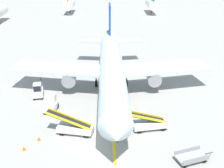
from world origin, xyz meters
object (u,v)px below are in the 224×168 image
object	(u,v)px
safety_cone_nose_right	(41,78)
safety_cone_wingtip_left	(39,139)
baggage_tug_by_cargo_door	(51,104)
safety_cone_nose_left	(117,95)
safety_cone_wingtip_right	(103,101)
baggage_tug_near_wing	(38,91)
baggage_cart_loaded	(192,157)
belt_loader_forward_hold	(149,123)
belt_loader_aft_hold	(74,127)
ground_crew_marshaller	(117,134)
safety_cone_tail_area	(24,148)
airliner	(112,68)

from	to	relation	value
safety_cone_nose_right	safety_cone_wingtip_left	distance (m)	17.05
baggage_tug_by_cargo_door	safety_cone_nose_left	size ratio (longest dim) A/B	5.75
safety_cone_nose_right	safety_cone_wingtip_right	xyz separation A→B (m)	(9.79, -8.12, 0.00)
baggage_tug_near_wing	baggage_cart_loaded	bearing A→B (deg)	-39.57
safety_cone_wingtip_left	safety_cone_wingtip_right	world-z (taller)	same
baggage_cart_loaded	safety_cone_wingtip_left	distance (m)	15.34
baggage_tug_near_wing	baggage_tug_by_cargo_door	size ratio (longest dim) A/B	1.02
safety_cone_nose_right	safety_cone_wingtip_left	xyz separation A→B (m)	(3.21, -16.74, 0.00)
baggage_tug_near_wing	safety_cone_nose_left	world-z (taller)	baggage_tug_near_wing
belt_loader_forward_hold	belt_loader_aft_hold	world-z (taller)	same
ground_crew_marshaller	safety_cone_tail_area	bearing A→B (deg)	-171.86
belt_loader_forward_hold	safety_cone_nose_right	bearing A→B (deg)	135.31
baggage_cart_loaded	safety_cone_tail_area	distance (m)	16.13
baggage_tug_near_wing	belt_loader_forward_hold	size ratio (longest dim) A/B	0.50
baggage_tug_by_cargo_door	safety_cone_wingtip_right	bearing A→B (deg)	17.36
safety_cone_nose_right	safety_cone_tail_area	bearing A→B (deg)	-83.51
belt_loader_aft_hold	safety_cone_nose_right	xyz separation A→B (m)	(-6.75, 15.42, -0.56)
belt_loader_aft_hold	ground_crew_marshaller	distance (m)	4.88
baggage_tug_by_cargo_door	safety_cone_nose_right	distance (m)	10.70
ground_crew_marshaller	safety_cone_tail_area	xyz separation A→B (m)	(-9.23, -1.32, -0.69)
safety_cone_nose_right	baggage_cart_loaded	bearing A→B (deg)	-48.46
airliner	baggage_tug_by_cargo_door	world-z (taller)	airliner
airliner	baggage_cart_loaded	world-z (taller)	airliner
belt_loader_forward_hold	safety_cone_wingtip_right	distance (m)	8.29
airliner	safety_cone_nose_left	bearing A→B (deg)	-71.14
baggage_cart_loaded	baggage_tug_by_cargo_door	bearing A→B (deg)	144.90
baggage_tug_by_cargo_door	safety_cone_wingtip_left	xyz separation A→B (m)	(-0.20, -6.63, -0.71)
baggage_cart_loaded	baggage_tug_near_wing	bearing A→B (deg)	140.43
baggage_tug_by_cargo_door	safety_cone_wingtip_left	distance (m)	6.67
airliner	belt_loader_aft_hold	xyz separation A→B (m)	(-4.16, -11.21, -2.64)
baggage_tug_near_wing	baggage_tug_by_cargo_door	bearing A→B (deg)	-57.47
baggage_tug_by_cargo_door	safety_cone_tail_area	world-z (taller)	baggage_tug_by_cargo_door
safety_cone_wingtip_left	ground_crew_marshaller	bearing A→B (deg)	-2.63
baggage_tug_by_cargo_door	baggage_cart_loaded	xyz separation A→B (m)	(14.68, -10.32, -0.46)
ground_crew_marshaller	baggage_tug_near_wing	bearing A→B (deg)	133.70
baggage_tug_near_wing	safety_cone_tail_area	size ratio (longest dim) A/B	5.88
safety_cone_wingtip_right	safety_cone_tail_area	xyz separation A→B (m)	(-7.69, -10.31, 0.00)
baggage_tug_by_cargo_door	safety_cone_nose_right	world-z (taller)	baggage_tug_by_cargo_door
airliner	ground_crew_marshaller	xyz separation A→B (m)	(0.41, -12.90, -2.51)
ground_crew_marshaller	safety_cone_wingtip_left	xyz separation A→B (m)	(-8.11, 0.37, -0.69)
baggage_cart_loaded	ground_crew_marshaller	distance (m)	7.55
baggage_cart_loaded	ground_crew_marshaller	bearing A→B (deg)	153.91
safety_cone_wingtip_left	safety_cone_tail_area	bearing A→B (deg)	-123.41
baggage_tug_near_wing	safety_cone_wingtip_left	distance (m)	10.73
airliner	belt_loader_forward_hold	distance (m)	11.48
safety_cone_tail_area	ground_crew_marshaller	bearing A→B (deg)	8.14
belt_loader_aft_hold	safety_cone_nose_left	distance (m)	10.39
safety_cone_nose_right	belt_loader_aft_hold	bearing A→B (deg)	-66.34
belt_loader_aft_hold	safety_cone_nose_right	distance (m)	16.84
belt_loader_aft_hold	safety_cone_tail_area	bearing A→B (deg)	-147.09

